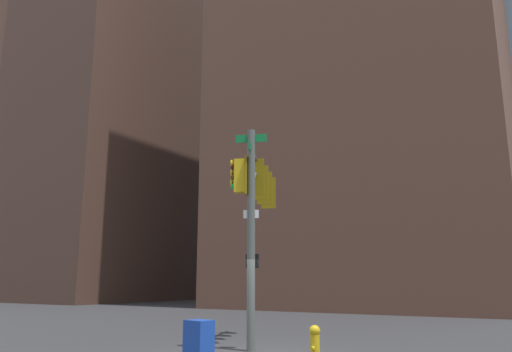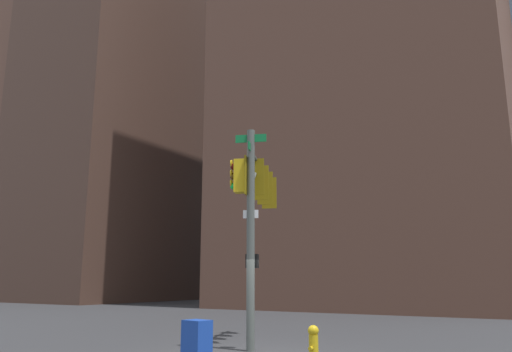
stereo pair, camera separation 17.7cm
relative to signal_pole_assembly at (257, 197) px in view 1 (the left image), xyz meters
The scene contains 6 objects.
signal_pole_assembly is the anchor object (origin of this frame).
fire_hydrant 5.53m from the signal_pole_assembly, 52.28° to the left, with size 0.34×0.26×0.87m.
newspaper_box 6.08m from the signal_pole_assembly, 14.77° to the left, with size 0.44×0.56×1.05m, color #193FA5.
building_brick_nearside 31.36m from the signal_pole_assembly, behind, with size 19.99×20.74×45.22m, color brown.
building_brick_midblock 43.83m from the signal_pole_assembly, 128.47° to the right, with size 23.88×14.28×37.25m, color #4C3328.
building_brick_farside 64.65m from the signal_pole_assembly, 120.64° to the right, with size 16.44×15.60×46.29m, color brown.
Camera 1 is at (11.84, 7.25, 1.88)m, focal length 34.78 mm.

